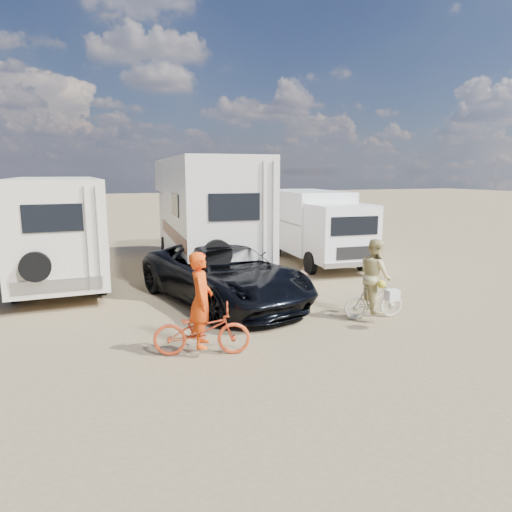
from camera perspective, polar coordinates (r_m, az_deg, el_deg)
name	(u,v)px	position (r m, az deg, el deg)	size (l,w,h in m)	color
ground	(303,329)	(10.51, 5.82, -8.98)	(140.00, 140.00, 0.00)	#907A56
rv_main	(204,215)	(16.48, -6.40, 5.03)	(2.54, 8.56, 3.92)	white
rv_left	(58,230)	(16.00, -23.25, 2.93)	(2.48, 7.64, 3.28)	white
box_truck	(316,228)	(17.83, 7.46, 3.48)	(2.22, 5.92, 2.73)	white
dark_suv	(224,274)	(12.37, -3.97, -2.19)	(2.62, 5.68, 1.58)	black
bike_man	(202,330)	(9.00, -6.71, -9.08)	(0.64, 1.85, 0.97)	#CE431B
bike_woman	(374,300)	(11.44, 14.33, -5.29)	(0.42, 1.49, 0.90)	beige
rider_man	(201,309)	(8.87, -6.77, -6.48)	(0.67, 0.44, 1.83)	#EE450D
rider_woman	(375,283)	(11.34, 14.43, -3.21)	(0.85, 0.66, 1.75)	#CDBD7C
bike_parked	(342,253)	(17.47, 10.52, 0.40)	(0.67, 1.93, 1.01)	#282B29
cooler	(231,280)	(14.27, -3.14, -2.93)	(0.49, 0.36, 0.39)	#27528E
crate	(298,278)	(14.51, 5.19, -2.77)	(0.47, 0.47, 0.38)	#89614B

